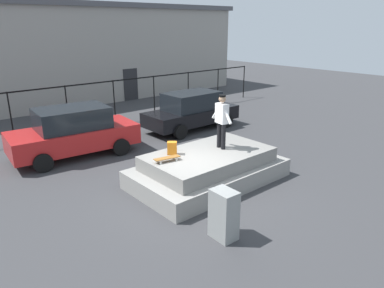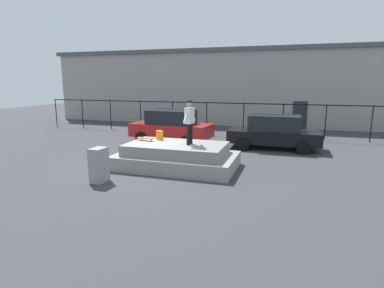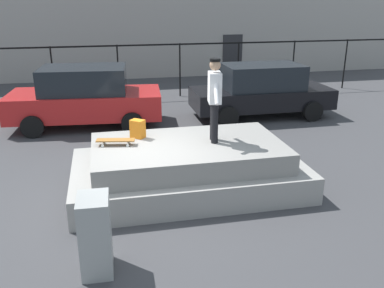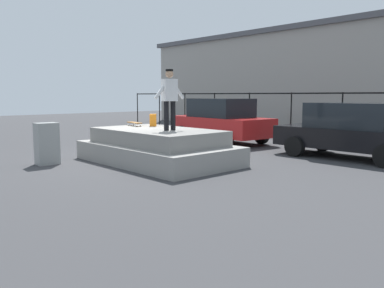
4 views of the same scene
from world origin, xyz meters
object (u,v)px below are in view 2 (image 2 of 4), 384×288
backpack (160,135)px  car_red_sedan_near (171,126)px  skateboard (145,138)px  utility_box (99,165)px  skateboarder (190,120)px  car_black_sedan_mid (274,132)px

backpack → car_red_sedan_near: 4.56m
skateboard → car_red_sedan_near: 4.84m
car_red_sedan_near → utility_box: bearing=-87.8°
skateboarder → car_black_sedan_mid: bearing=58.8°
backpack → car_black_sedan_mid: car_black_sedan_mid is taller
utility_box → car_black_sedan_mid: bearing=56.0°
skateboarder → utility_box: skateboarder is taller
skateboard → car_black_sedan_mid: car_black_sedan_mid is taller
skateboard → car_black_sedan_mid: bearing=43.5°
car_black_sedan_mid → utility_box: (-5.35, -7.37, -0.28)m
utility_box → car_red_sedan_near: bearing=94.2°
skateboarder → backpack: 1.79m
skateboarder → backpack: size_ratio=4.37×
car_red_sedan_near → skateboarder: bearing=-61.3°
backpack → utility_box: size_ratio=0.33×
car_red_sedan_near → car_black_sedan_mid: (5.64, -0.11, -0.05)m
backpack → utility_box: 3.26m
skateboard → utility_box: 2.77m
skateboard → car_red_sedan_near: size_ratio=0.17×
utility_box → backpack: bearing=75.5°
backpack → car_red_sedan_near: size_ratio=0.08×
skateboarder → car_red_sedan_near: bearing=118.7°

